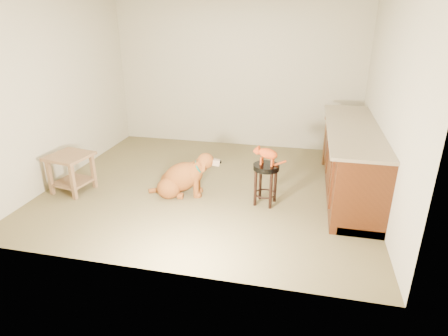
% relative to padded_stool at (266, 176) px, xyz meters
% --- Properties ---
extents(floor, '(4.50, 4.00, 0.01)m').
position_rel_padded_stool_xyz_m(floor, '(-0.84, 0.35, -0.39)').
color(floor, brown).
rests_on(floor, ground).
extents(room_shell, '(4.54, 4.04, 2.62)m').
position_rel_padded_stool_xyz_m(room_shell, '(-0.84, 0.35, 1.28)').
color(room_shell, '#C0B89A').
rests_on(room_shell, ground).
extents(cabinet_run, '(0.70, 2.56, 0.94)m').
position_rel_padded_stool_xyz_m(cabinet_run, '(1.10, 0.65, 0.05)').
color(cabinet_run, '#401D0B').
rests_on(cabinet_run, ground).
extents(padded_stool, '(0.34, 0.34, 0.55)m').
position_rel_padded_stool_xyz_m(padded_stool, '(0.00, 0.00, 0.00)').
color(padded_stool, black).
rests_on(padded_stool, ground).
extents(wood_stool, '(0.55, 0.55, 0.81)m').
position_rel_padded_stool_xyz_m(wood_stool, '(1.01, 1.48, 0.03)').
color(wood_stool, brown).
rests_on(wood_stool, ground).
extents(side_table, '(0.60, 0.60, 0.54)m').
position_rel_padded_stool_xyz_m(side_table, '(-2.69, -0.21, -0.03)').
color(side_table, brown).
rests_on(side_table, ground).
extents(golden_retriever, '(1.03, 0.55, 0.65)m').
position_rel_padded_stool_xyz_m(golden_retriever, '(-1.15, 0.02, -0.15)').
color(golden_retriever, brown).
rests_on(golden_retriever, ground).
extents(tabby_kitten, '(0.43, 0.17, 0.27)m').
position_rel_padded_stool_xyz_m(tabby_kitten, '(-0.01, 0.00, 0.31)').
color(tabby_kitten, '#9B360F').
rests_on(tabby_kitten, padded_stool).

